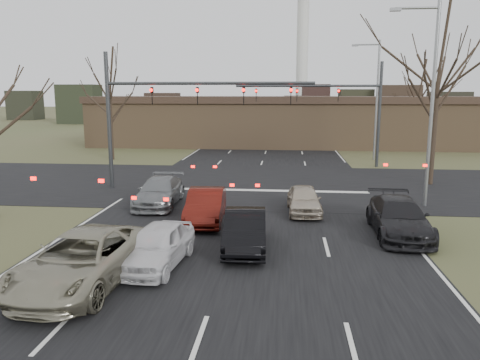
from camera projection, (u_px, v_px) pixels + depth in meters
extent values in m
plane|color=#444F2A|center=(222.00, 274.00, 14.79)|extent=(360.00, 360.00, 0.00)
cube|color=black|center=(274.00, 130.00, 73.49)|extent=(14.00, 300.00, 0.02)
cube|color=black|center=(254.00, 184.00, 29.46)|extent=(200.00, 14.00, 0.02)
cube|color=olive|center=(287.00, 124.00, 51.35)|extent=(42.00, 10.00, 4.60)
cube|color=#38281E|center=(287.00, 100.00, 50.87)|extent=(42.40, 10.40, 0.70)
cylinder|color=silver|center=(302.00, 51.00, 128.51)|extent=(3.20, 3.20, 34.00)
cylinder|color=#383A3D|center=(109.00, 121.00, 27.59)|extent=(0.24, 0.24, 8.00)
cylinder|color=#383A3D|center=(209.00, 83.00, 26.61)|extent=(12.00, 0.18, 0.18)
imported|color=black|center=(152.00, 96.00, 27.06)|extent=(0.16, 0.20, 1.00)
imported|color=black|center=(197.00, 96.00, 26.81)|extent=(0.16, 0.20, 1.00)
imported|color=black|center=(244.00, 96.00, 26.55)|extent=(0.16, 0.20, 1.00)
imported|color=black|center=(291.00, 96.00, 26.29)|extent=(0.16, 0.20, 1.00)
cylinder|color=#383A3D|center=(379.00, 115.00, 35.69)|extent=(0.24, 0.24, 8.00)
cylinder|color=#383A3D|center=(307.00, 86.00, 35.82)|extent=(11.00, 0.18, 0.18)
imported|color=black|center=(338.00, 95.00, 35.72)|extent=(0.16, 0.20, 1.00)
imported|color=black|center=(297.00, 95.00, 36.02)|extent=(0.16, 0.20, 1.00)
imported|color=black|center=(256.00, 95.00, 36.33)|extent=(0.16, 0.20, 1.00)
cylinder|color=gray|center=(432.00, 107.00, 22.79)|extent=(0.18, 0.18, 10.00)
cylinder|color=gray|center=(417.00, 8.00, 22.05)|extent=(2.00, 0.12, 0.12)
cube|color=gray|center=(396.00, 10.00, 22.15)|extent=(0.50, 0.25, 0.15)
cylinder|color=gray|center=(377.00, 101.00, 39.38)|extent=(0.18, 0.18, 10.00)
cylinder|color=gray|center=(367.00, 45.00, 38.63)|extent=(2.00, 0.12, 0.12)
cube|color=gray|center=(355.00, 45.00, 38.74)|extent=(0.50, 0.25, 0.15)
cylinder|color=black|center=(434.00, 134.00, 28.81)|extent=(0.32, 0.32, 6.33)
cylinder|color=black|center=(111.00, 129.00, 40.02)|extent=(0.32, 0.32, 5.23)
cylinder|color=black|center=(416.00, 125.00, 47.14)|extent=(0.32, 0.32, 4.95)
imported|color=gray|center=(83.00, 260.00, 13.85)|extent=(3.07, 5.89, 1.58)
imported|color=silver|center=(157.00, 245.00, 15.40)|extent=(2.05, 4.27, 1.41)
imported|color=black|center=(245.00, 230.00, 17.13)|extent=(1.73, 4.35, 1.41)
imported|color=black|center=(399.00, 217.00, 18.75)|extent=(2.16, 5.11, 1.47)
imported|color=slate|center=(160.00, 192.00, 23.80)|extent=(2.14, 4.91, 1.41)
imported|color=#4F110B|center=(206.00, 206.00, 20.71)|extent=(1.84, 4.52, 1.46)
imported|color=#B9AC96|center=(304.00, 200.00, 22.30)|extent=(1.68, 3.87, 1.30)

